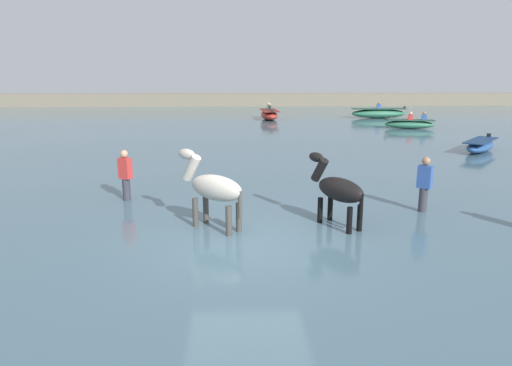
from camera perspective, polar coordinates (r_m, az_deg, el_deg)
name	(u,v)px	position (r m, az deg, el deg)	size (l,w,h in m)	color
ground_plane	(247,256)	(9.32, -1.08, -9.03)	(120.00, 120.00, 0.00)	gray
water_surface	(241,158)	(18.92, -1.89, 3.08)	(90.00, 90.00, 0.29)	#476675
horse_lead_pinto	(214,190)	(9.83, -5.25, -0.81)	(1.57, 1.40, 1.95)	beige
horse_trailing_black	(338,191)	(10.12, 10.08, -0.98)	(1.14, 1.57, 1.82)	black
boat_mid_outer	(379,113)	(35.25, 14.88, 8.32)	(3.98, 1.21, 1.18)	#337556
boat_near_port	(269,115)	(33.04, 1.66, 8.42)	(1.29, 3.27, 1.15)	#BC382D
boat_distant_east	(480,146)	(21.71, 25.93, 4.15)	(2.46, 2.63, 0.64)	#28518E
boat_near_starboard	(410,124)	(29.10, 18.45, 6.92)	(3.00, 1.48, 1.01)	#337556
person_spectator_far	(424,188)	(11.76, 20.00, -0.62)	(0.37, 0.36, 1.63)	#383842
person_onlooker_right	(126,179)	(12.50, -15.76, 0.49)	(0.38, 0.33, 1.63)	#383842
far_shoreline	(237,101)	(46.90, -2.34, 10.06)	(80.00, 2.40, 1.49)	gray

